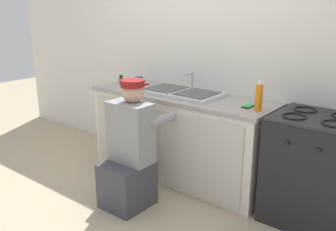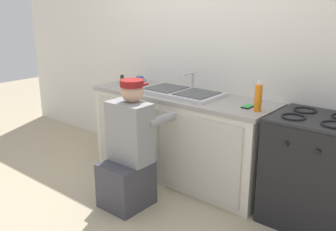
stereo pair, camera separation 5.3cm
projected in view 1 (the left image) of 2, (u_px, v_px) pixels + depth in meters
name	position (u px, v px, depth m)	size (l,w,h in m)	color
ground_plane	(162.00, 185.00, 3.65)	(12.00, 12.00, 0.00)	tan
back_wall	(202.00, 51.00, 3.78)	(6.00, 0.10, 2.50)	silver
counter_cabinet	(180.00, 138.00, 3.75)	(1.86, 0.62, 0.82)	silver
countertop	(181.00, 96.00, 3.64)	(1.90, 0.62, 0.04)	#9E9993
sink_double_basin	(181.00, 92.00, 3.63)	(0.80, 0.44, 0.19)	silver
stove_range	(313.00, 169.00, 2.97)	(0.65, 0.62, 0.89)	black
plumber_person	(130.00, 155.00, 3.20)	(0.42, 0.61, 1.10)	#3F3F47
spice_bottle_pepper	(121.00, 80.00, 4.03)	(0.04, 0.04, 0.10)	#513823
coffee_mug	(139.00, 81.00, 4.00)	(0.13, 0.08, 0.09)	#335699
soap_bottle_orange	(259.00, 97.00, 3.03)	(0.06, 0.06, 0.25)	orange
cell_phone	(249.00, 106.00, 3.17)	(0.07, 0.14, 0.01)	black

